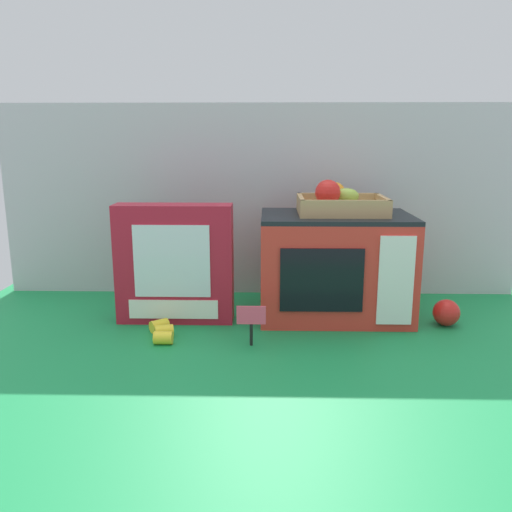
% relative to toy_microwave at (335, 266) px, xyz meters
% --- Properties ---
extents(ground_plane, '(1.70, 1.70, 0.00)m').
position_rel_toy_microwave_xyz_m(ground_plane, '(-0.21, -0.05, -0.14)').
color(ground_plane, '#198C47').
rests_on(ground_plane, ground).
extents(display_back_panel, '(1.61, 0.03, 0.59)m').
position_rel_toy_microwave_xyz_m(display_back_panel, '(-0.21, 0.23, 0.15)').
color(display_back_panel, '#B7BABF').
rests_on(display_back_panel, ground).
extents(toy_microwave, '(0.41, 0.27, 0.29)m').
position_rel_toy_microwave_xyz_m(toy_microwave, '(0.00, 0.00, 0.00)').
color(toy_microwave, red).
rests_on(toy_microwave, ground).
extents(food_groups_crate, '(0.24, 0.19, 0.09)m').
position_rel_toy_microwave_xyz_m(food_groups_crate, '(0.01, 0.02, 0.17)').
color(food_groups_crate, tan).
rests_on(food_groups_crate, toy_microwave).
extents(cookie_set_box, '(0.31, 0.08, 0.32)m').
position_rel_toy_microwave_xyz_m(cookie_set_box, '(-0.44, -0.05, 0.02)').
color(cookie_set_box, '#B2192D').
rests_on(cookie_set_box, ground).
extents(price_sign, '(0.07, 0.01, 0.10)m').
position_rel_toy_microwave_xyz_m(price_sign, '(-0.23, -0.23, -0.08)').
color(price_sign, black).
rests_on(price_sign, ground).
extents(loose_toy_banana, '(0.08, 0.13, 0.03)m').
position_rel_toy_microwave_xyz_m(loose_toy_banana, '(-0.45, -0.18, -0.13)').
color(loose_toy_banana, yellow).
rests_on(loose_toy_banana, ground).
extents(loose_toy_apple, '(0.07, 0.07, 0.07)m').
position_rel_toy_microwave_xyz_m(loose_toy_apple, '(0.29, -0.08, -0.11)').
color(loose_toy_apple, red).
rests_on(loose_toy_apple, ground).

